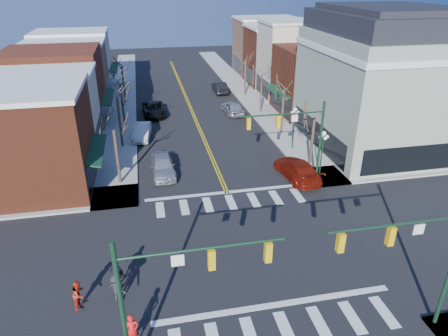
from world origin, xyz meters
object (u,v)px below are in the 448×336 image
car_left_far (154,109)px  car_right_far (220,87)px  lamppost_corner (322,147)px  pedestrian_dark_b (117,288)px  car_left_mid (142,132)px  pedestrian_red_b (79,294)px  pedestrian_red_a (132,330)px  pedestrian_dark_a (117,274)px  car_right_mid (232,107)px  car_right_near (297,169)px  lamppost_midblock (294,121)px  victorian_corner (382,80)px  car_left_near (162,165)px

car_left_far → car_right_far: bearing=37.8°
lamppost_corner → pedestrian_dark_b: size_ratio=2.51×
car_left_mid → lamppost_corner: bearing=-34.1°
car_left_far → pedestrian_red_b: pedestrian_red_b is taller
car_right_far → pedestrian_red_b: 42.90m
lamppost_corner → pedestrian_red_a: bearing=-137.5°
car_left_far → pedestrian_dark_a: 30.56m
car_right_far → car_right_mid: bearing=87.5°
car_right_near → pedestrian_dark_b: bearing=33.4°
lamppost_midblock → pedestrian_dark_b: lamppost_midblock is taller
pedestrian_dark_a → victorian_corner: bearing=71.8°
car_right_mid → pedestrian_dark_b: size_ratio=2.89×
car_left_near → car_right_near: size_ratio=0.88×
car_right_mid → pedestrian_dark_b: (-12.88, -30.00, 0.16)m
pedestrian_dark_a → lamppost_corner: bearing=70.5°
car_left_near → car_left_mid: car_left_near is taller
car_right_near → pedestrian_red_a: bearing=41.3°
car_right_near → pedestrian_red_b: bearing=30.0°
car_left_mid → victorian_corner: bearing=-9.4°
lamppost_midblock → car_right_far: (-3.01, 22.32, -2.17)m
car_right_mid → pedestrian_dark_b: 32.65m
pedestrian_red_a → lamppost_midblock: bearing=47.2°
pedestrian_red_a → pedestrian_dark_b: bearing=98.7°
pedestrian_red_b → car_left_near: bearing=1.5°
lamppost_midblock → car_left_mid: size_ratio=0.92×
victorian_corner → lamppost_corner: bearing=-144.1°
pedestrian_dark_b → car_left_mid: bearing=-58.4°
lamppost_midblock → car_right_far: lamppost_midblock is taller
pedestrian_dark_a → car_left_mid: bearing=124.1°
car_left_near → car_left_far: car_left_near is taller
lamppost_corner → car_left_far: 24.09m
car_left_far → pedestrian_red_a: size_ratio=3.28×
lamppost_corner → pedestrian_red_b: (-18.20, -11.30, -1.98)m
lamppost_corner → car_left_near: lamppost_corner is taller
car_right_mid → pedestrian_dark_a: (-12.92, -28.95, 0.19)m
victorian_corner → lamppost_midblock: victorian_corner is taller
pedestrian_red_b → car_right_far: bearing=0.0°
car_left_mid → car_right_near: bearing=-36.6°
car_left_mid → pedestrian_red_a: bearing=-85.4°
car_left_near → pedestrian_red_b: pedestrian_red_b is taller
car_left_mid → pedestrian_dark_b: (-1.68, -23.82, 0.24)m
car_right_near → car_right_mid: (-1.60, 18.17, 0.02)m
lamppost_midblock → car_left_mid: (-14.60, 6.05, -2.19)m
pedestrian_red_a → car_right_far: bearing=67.8°
pedestrian_red_a → car_right_near: bearing=41.1°
car_right_mid → pedestrian_red_b: bearing=58.9°
lamppost_corner → car_right_far: size_ratio=0.90×
victorian_corner → pedestrian_dark_a: bearing=-146.6°
lamppost_corner → pedestrian_dark_a: lamppost_corner is taller
car_left_far → pedestrian_red_a: 34.48m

